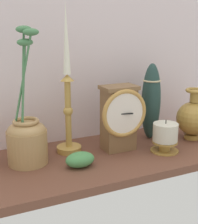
# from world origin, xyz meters

# --- Properties ---
(ground_plane) EXTENTS (1.00, 0.36, 0.02)m
(ground_plane) POSITION_xyz_m (0.00, 0.00, -0.01)
(ground_plane) COLOR brown
(back_wall) EXTENTS (1.20, 0.02, 0.65)m
(back_wall) POSITION_xyz_m (0.00, 0.18, 0.33)
(back_wall) COLOR silver
(back_wall) RESTS_ON ground_plane
(mantel_clock) EXTENTS (0.15, 0.09, 0.21)m
(mantel_clock) POSITION_xyz_m (0.07, 0.02, 0.11)
(mantel_clock) COLOR brown
(mantel_clock) RESTS_ON ground_plane
(candlestick_tall_left) EXTENTS (0.08, 0.08, 0.46)m
(candlestick_tall_left) POSITION_xyz_m (-0.08, 0.07, 0.17)
(candlestick_tall_left) COLOR #BA9043
(candlestick_tall_left) RESTS_ON ground_plane
(brass_vase_bulbous) EXTENTS (0.12, 0.12, 0.18)m
(brass_vase_bulbous) POSITION_xyz_m (0.36, 0.00, 0.08)
(brass_vase_bulbous) COLOR #AC8238
(brass_vase_bulbous) RESTS_ON ground_plane
(brass_vase_jar) EXTENTS (0.12, 0.12, 0.39)m
(brass_vase_jar) POSITION_xyz_m (-0.22, 0.04, 0.08)
(brass_vase_jar) COLOR #AC8451
(brass_vase_jar) RESTS_ON ground_plane
(pillar_candle_front) EXTENTS (0.09, 0.09, 0.10)m
(pillar_candle_front) POSITION_xyz_m (0.20, -0.06, 0.05)
(pillar_candle_front) COLOR #AD843A
(pillar_candle_front) RESTS_ON ground_plane
(tall_ceramic_vase) EXTENTS (0.07, 0.07, 0.27)m
(tall_ceramic_vase) POSITION_xyz_m (0.22, 0.07, 0.14)
(tall_ceramic_vase) COLOR #233E39
(tall_ceramic_vase) RESTS_ON ground_plane
(ivy_sprig) EXTENTS (0.09, 0.06, 0.04)m
(ivy_sprig) POSITION_xyz_m (-0.09, -0.05, 0.02)
(ivy_sprig) COLOR #498C4D
(ivy_sprig) RESTS_ON ground_plane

